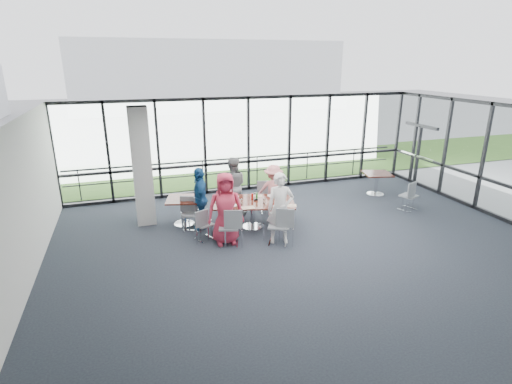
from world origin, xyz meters
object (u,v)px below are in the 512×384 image
object	(u,v)px
side_table_right	(377,176)
diner_far_right	(273,190)
chair_main_fr	(268,198)
chair_spare_lb	(192,214)
chair_main_nl	(229,227)
chair_main_fl	(230,198)
main_table	(253,205)
chair_spare_la	(204,224)
diner_near_right	(280,208)
chair_main_end	(190,213)
diner_near_left	(225,209)
side_table_left	(183,203)
chair_main_nr	(278,226)
diner_end	(200,198)
chair_spare_r	(409,196)
diner_far_left	(233,186)
structural_column	(142,167)

from	to	relation	value
side_table_right	diner_far_right	xyz separation A→B (m)	(-3.92, -0.64, 0.11)
chair_main_fr	chair_spare_lb	size ratio (longest dim) A/B	1.04
chair_main_nl	chair_main_fl	xyz separation A→B (m)	(0.56, 2.06, 0.01)
main_table	chair_spare_la	bearing A→B (deg)	-148.96
main_table	chair_main_fl	world-z (taller)	chair_main_fl
diner_near_right	chair_main_end	world-z (taller)	diner_near_right
diner_near_left	chair_main_fl	xyz separation A→B (m)	(0.60, 1.91, -0.42)
side_table_left	main_table	bearing A→B (deg)	-24.44
chair_main_fl	chair_main_fr	size ratio (longest dim) A/B	1.07
side_table_right	chair_main_nr	world-z (taller)	chair_main_nr
diner_near_right	chair_main_nr	size ratio (longest dim) A/B	1.89
chair_main_nl	chair_main_end	xyz separation A→B (m)	(-0.73, 1.30, -0.04)
side_table_right	chair_spare_lb	distance (m)	6.44
diner_end	chair_main_end	distance (m)	0.49
chair_main_nr	chair_spare_r	size ratio (longest dim) A/B	1.05
diner_far_left	chair_spare_r	bearing A→B (deg)	178.95
chair_main_nr	chair_main_fr	xyz separation A→B (m)	(0.50, 2.10, -0.02)
diner_far_left	chair_main_fl	bearing A→B (deg)	-37.68
chair_main_nl	chair_main_nr	bearing A→B (deg)	1.85
side_table_right	diner_far_left	distance (m)	5.04
diner_end	chair_spare_r	distance (m)	6.23
side_table_right	chair_spare_lb	size ratio (longest dim) A/B	1.22
diner_near_left	diner_far_left	xyz separation A→B (m)	(0.67, 1.83, -0.04)
chair_spare_lb	diner_near_right	bearing A→B (deg)	164.81
chair_main_fl	main_table	bearing A→B (deg)	112.45
chair_main_fl	chair_spare_la	bearing A→B (deg)	63.36
chair_spare_lb	structural_column	bearing A→B (deg)	-16.60
diner_near_left	chair_main_nr	xyz separation A→B (m)	(1.20, -0.47, -0.43)
diner_far_left	chair_spare_la	size ratio (longest dim) A/B	2.08
structural_column	diner_far_left	xyz separation A→B (m)	(2.46, -0.13, -0.74)
chair_main_fr	structural_column	bearing A→B (deg)	12.17
diner_near_right	chair_spare_r	bearing A→B (deg)	26.28
chair_main_nr	chair_spare_la	distance (m)	1.87
diner_near_right	chair_spare_r	size ratio (longest dim) A/B	1.99
chair_main_nl	chair_spare_r	bearing A→B (deg)	23.74
side_table_left	diner_end	bearing A→B (deg)	-41.18
main_table	diner_far_right	bearing A→B (deg)	56.15
chair_main_nl	chair_main_fr	distance (m)	2.43
chair_main_fl	chair_spare_r	size ratio (longest dim) A/B	1.07
structural_column	chair_main_nr	xyz separation A→B (m)	(2.99, -2.42, -1.13)
side_table_left	chair_main_nr	xyz separation A→B (m)	(2.02, -1.96, -0.16)
main_table	chair_spare_r	xyz separation A→B (m)	(4.86, -0.20, -0.20)
diner_near_right	chair_main_nl	bearing A→B (deg)	-175.57
chair_spare_lb	chair_spare_r	bearing A→B (deg)	-163.46
diner_far_right	chair_main_fl	xyz separation A→B (m)	(-1.18, 0.49, -0.27)
chair_main_fl	chair_spare_lb	distance (m)	1.52
main_table	structural_column	bearing A→B (deg)	171.67
chair_main_end	chair_spare_lb	size ratio (longest dim) A/B	1.00
diner_near_left	diner_far_right	size ratio (longest dim) A/B	1.20
chair_main_end	chair_main_nr	bearing A→B (deg)	71.11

